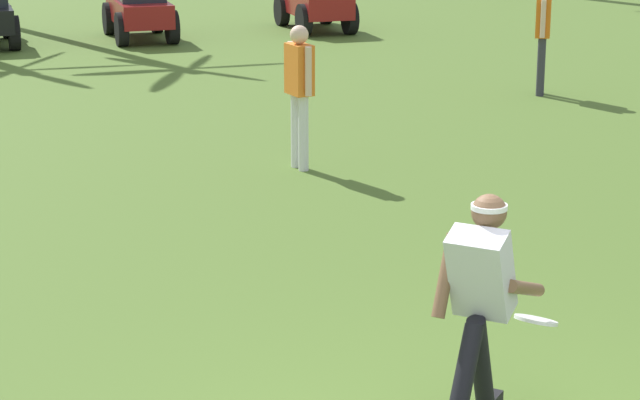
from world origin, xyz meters
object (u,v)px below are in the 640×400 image
object	(u,v)px
parked_car_slot_d	(315,0)
teammate_midfield	(543,28)
parked_car_slot_c	(139,8)
frisbee_thrower	(480,301)
frisbee_in_flight	(536,320)
teammate_near_sideline	(299,83)

from	to	relation	value
parked_car_slot_d	teammate_midfield	bearing A→B (deg)	-83.99
parked_car_slot_c	parked_car_slot_d	world-z (taller)	same
teammate_midfield	parked_car_slot_c	xyz separation A→B (m)	(-4.19, 7.21, -0.38)
frisbee_thrower	teammate_midfield	bearing A→B (deg)	58.40
frisbee_thrower	parked_car_slot_d	xyz separation A→B (m)	(4.87, 16.45, -0.23)
frisbee_in_flight	teammate_midfield	bearing A→B (deg)	60.17
frisbee_in_flight	teammate_midfield	distance (m)	10.38
teammate_midfield	parked_car_slot_c	bearing A→B (deg)	120.17
frisbee_thrower	parked_car_slot_c	world-z (taller)	frisbee_thrower
parked_car_slot_c	teammate_midfield	bearing A→B (deg)	-59.83
teammate_midfield	parked_car_slot_d	bearing A→B (deg)	96.01
frisbee_thrower	frisbee_in_flight	bearing A→B (deg)	19.64
frisbee_thrower	parked_car_slot_d	size ratio (longest dim) A/B	0.64
frisbee_thrower	parked_car_slot_c	xyz separation A→B (m)	(1.45, 16.38, -0.23)
frisbee_in_flight	parked_car_slot_d	distance (m)	16.86
frisbee_in_flight	parked_car_slot_c	world-z (taller)	parked_car_slot_c
parked_car_slot_d	frisbee_in_flight	bearing A→B (deg)	-105.10
frisbee_thrower	teammate_near_sideline	size ratio (longest dim) A/B	0.91
parked_car_slot_c	frisbee_in_flight	bearing A→B (deg)	-93.41
teammate_near_sideline	parked_car_slot_d	xyz separation A→B (m)	(3.81, 10.14, -0.38)
teammate_near_sideline	teammate_midfield	bearing A→B (deg)	31.94
parked_car_slot_c	frisbee_thrower	bearing A→B (deg)	-95.05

